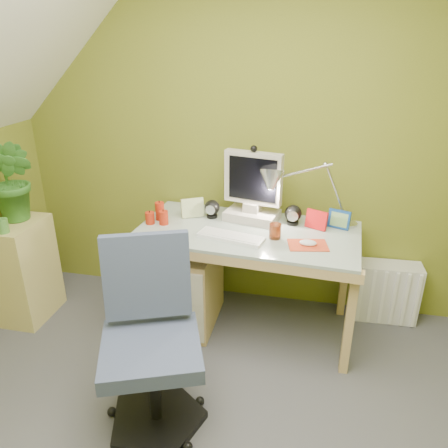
% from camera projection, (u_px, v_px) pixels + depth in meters
% --- Properties ---
extents(wall_back, '(3.20, 0.01, 2.40)m').
position_uv_depth(wall_back, '(243.00, 143.00, 2.97)').
color(wall_back, olive).
rests_on(wall_back, floor).
extents(desk, '(1.43, 0.79, 0.74)m').
position_uv_depth(desk, '(246.00, 281.00, 2.90)').
color(desk, tan).
rests_on(desk, floor).
extents(monitor, '(0.45, 0.31, 0.56)m').
position_uv_depth(monitor, '(253.00, 179.00, 2.81)').
color(monitor, beige).
rests_on(monitor, desk).
extents(speaker_left, '(0.11, 0.11, 0.12)m').
position_uv_depth(speaker_left, '(212.00, 209.00, 2.93)').
color(speaker_left, black).
rests_on(speaker_left, desk).
extents(speaker_right, '(0.11, 0.11, 0.13)m').
position_uv_depth(speaker_right, '(293.00, 215.00, 2.82)').
color(speaker_right, black).
rests_on(speaker_right, desk).
extents(keyboard, '(0.42, 0.21, 0.02)m').
position_uv_depth(keyboard, '(231.00, 237.00, 2.64)').
color(keyboard, white).
rests_on(keyboard, desk).
extents(mousepad, '(0.25, 0.20, 0.01)m').
position_uv_depth(mousepad, '(308.00, 245.00, 2.56)').
color(mousepad, '#C43D1E').
rests_on(mousepad, desk).
extents(mouse, '(0.11, 0.07, 0.03)m').
position_uv_depth(mouse, '(308.00, 243.00, 2.55)').
color(mouse, silver).
rests_on(mouse, mousepad).
extents(amber_tumbler, '(0.08, 0.08, 0.09)m').
position_uv_depth(amber_tumbler, '(275.00, 231.00, 2.63)').
color(amber_tumbler, '#8D3714').
rests_on(amber_tumbler, desk).
extents(candle_cluster, '(0.18, 0.16, 0.12)m').
position_uv_depth(candle_cluster, '(158.00, 213.00, 2.86)').
color(candle_cluster, '#B2260F').
rests_on(candle_cluster, desk).
extents(photo_frame_red, '(0.14, 0.08, 0.12)m').
position_uv_depth(photo_frame_red, '(316.00, 220.00, 2.76)').
color(photo_frame_red, red).
rests_on(photo_frame_red, desk).
extents(photo_frame_blue, '(0.14, 0.07, 0.12)m').
position_uv_depth(photo_frame_blue, '(339.00, 219.00, 2.77)').
color(photo_frame_blue, navy).
rests_on(photo_frame_blue, desk).
extents(photo_frame_green, '(0.14, 0.09, 0.13)m').
position_uv_depth(photo_frame_green, '(193.00, 208.00, 2.93)').
color(photo_frame_green, '#B6C487').
rests_on(photo_frame_green, desk).
extents(desk_lamp, '(0.59, 0.28, 0.62)m').
position_uv_depth(desk_lamp, '(325.00, 179.00, 2.71)').
color(desk_lamp, silver).
rests_on(desk_lamp, desk).
extents(side_ledge, '(0.27, 0.41, 0.72)m').
position_uv_depth(side_ledge, '(26.00, 270.00, 3.05)').
color(side_ledge, tan).
rests_on(side_ledge, floor).
extents(potted_plant, '(0.35, 0.30, 0.56)m').
position_uv_depth(potted_plant, '(13.00, 181.00, 2.84)').
color(potted_plant, '#347125').
rests_on(potted_plant, side_ledge).
extents(green_cup, '(0.08, 0.08, 0.09)m').
position_uv_depth(green_cup, '(3.00, 226.00, 2.75)').
color(green_cup, '#4A8738').
rests_on(green_cup, side_ledge).
extents(task_chair, '(0.70, 0.70, 0.98)m').
position_uv_depth(task_chair, '(151.00, 347.00, 2.11)').
color(task_chair, '#38415C').
rests_on(task_chair, floor).
extents(radiator, '(0.44, 0.19, 0.43)m').
position_uv_depth(radiator, '(386.00, 292.00, 3.07)').
color(radiator, silver).
rests_on(radiator, floor).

